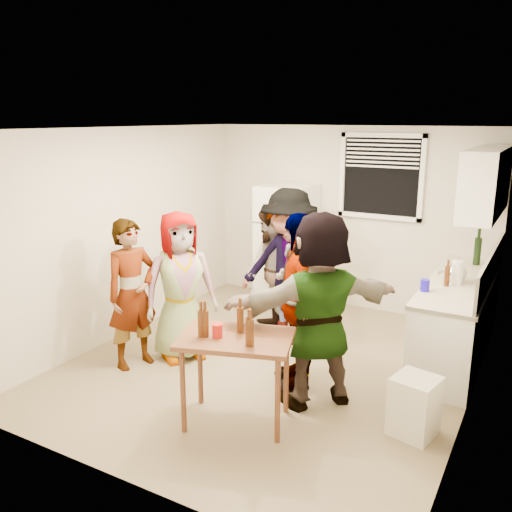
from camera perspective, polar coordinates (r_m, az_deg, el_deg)
The scene contains 23 objects.
room at distance 6.01m, azimuth 1.61°, elevation -11.31°, with size 4.00×4.50×2.50m, color beige, non-canonical shape.
window at distance 7.34m, azimuth 13.01°, elevation 8.15°, with size 1.12×0.10×1.06m, color white, non-canonical shape.
refrigerator at distance 7.63m, azimuth 3.22°, elevation 1.10°, with size 0.70×0.70×1.70m, color white.
counter_lower at distance 6.39m, azimuth 20.38°, elevation -6.46°, with size 0.60×2.20×0.86m, color white.
countertop at distance 6.25m, azimuth 20.74°, elevation -2.60°, with size 0.64×2.22×0.04m, color beige.
backsplash at distance 6.16m, azimuth 23.51°, elevation -1.15°, with size 0.03×2.20×0.36m, color beige.
upper_cabinets at distance 6.22m, azimuth 23.10°, elevation 7.21°, with size 0.34×1.60×0.70m, color white.
kettle at distance 6.16m, azimuth 20.17°, elevation -2.58°, with size 0.26×0.22×0.22m, color silver, non-canonical shape.
paper_towel at distance 6.07m, azimuth 20.31°, elevation -2.83°, with size 0.12×0.12×0.26m, color white.
wine_bottle at distance 6.97m, azimuth 22.15°, elevation -0.84°, with size 0.08×0.08×0.33m, color black.
beer_bottle_counter at distance 5.99m, azimuth 19.39°, elevation -3.00°, with size 0.05×0.05×0.21m, color #47230C.
blue_cup at distance 5.75m, azimuth 17.31°, elevation -3.55°, with size 0.09×0.09×0.12m, color #1B10D6.
picture_frame at distance 6.75m, azimuth 23.42°, elevation -0.77°, with size 0.02×0.18×0.15m, color #DCCA5B.
trash_bin at distance 4.90m, azimuth 16.34°, elevation -14.97°, with size 0.35×0.35×0.51m, color silver.
serving_table at distance 5.01m, azimuth -2.04°, elevation -16.96°, with size 0.95×0.64×0.81m, color brown, non-canonical shape.
beer_bottle_table at distance 4.66m, azimuth -5.33°, elevation -8.43°, with size 0.06×0.06×0.23m, color #47230C.
red_cup at distance 4.64m, azimuth -4.08°, elevation -8.50°, with size 0.09×0.09×0.12m, color red.
guest_grey at distance 6.25m, azimuth -7.71°, elevation -10.39°, with size 0.81×1.65×0.53m, color gray.
guest_stripe at distance 6.15m, azimuth -12.48°, elevation -11.02°, with size 0.58×1.60×0.38m, color #141933.
guest_back_left at distance 6.78m, azimuth 1.55°, elevation -8.20°, with size 0.78×1.60×0.60m, color brown.
guest_back_right at distance 6.60m, azimuth 3.32°, elevation -8.88°, with size 1.19×1.83×0.68m, color #444449.
guest_black at distance 5.65m, azimuth 4.27°, elevation -13.11°, with size 1.02×1.74×0.43m, color black.
guest_orange at distance 5.35m, azimuth 6.38°, elevation -14.88°, with size 1.70×1.83×0.54m, color #D47953.
Camera 1 is at (2.49, -4.80, 2.61)m, focal length 38.00 mm.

